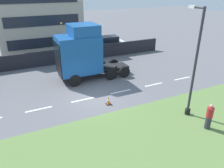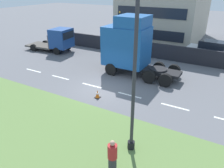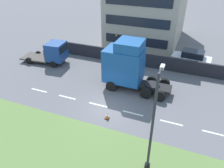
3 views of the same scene
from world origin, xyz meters
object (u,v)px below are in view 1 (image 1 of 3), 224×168
at_px(lamp_post, 193,70).
at_px(traffic_cone_lead, 109,101).
at_px(parked_car, 108,45).
at_px(pedestrian, 209,117).
at_px(lorry_cab, 81,53).

relative_size(lamp_post, traffic_cone_lead, 11.71).
distance_m(parked_car, pedestrian, 17.38).
distance_m(parked_car, lamp_post, 15.75).
xyz_separation_m(parked_car, pedestrian, (-17.33, 1.31, -0.20)).
height_order(parked_car, traffic_cone_lead, parked_car).
relative_size(parked_car, traffic_cone_lead, 7.68).
bearing_deg(traffic_cone_lead, pedestrian, -141.26).
bearing_deg(lamp_post, lorry_cab, 26.94).
height_order(lorry_cab, pedestrian, lorry_cab).
bearing_deg(lorry_cab, lamp_post, -152.96).
xyz_separation_m(parked_car, traffic_cone_lead, (-12.18, 5.44, -0.72)).
distance_m(lamp_post, traffic_cone_lead, 6.07).
height_order(parked_car, pedestrian, parked_car).
xyz_separation_m(lorry_cab, traffic_cone_lead, (-5.23, -0.20, -2.16)).
height_order(lamp_post, traffic_cone_lead, lamp_post).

